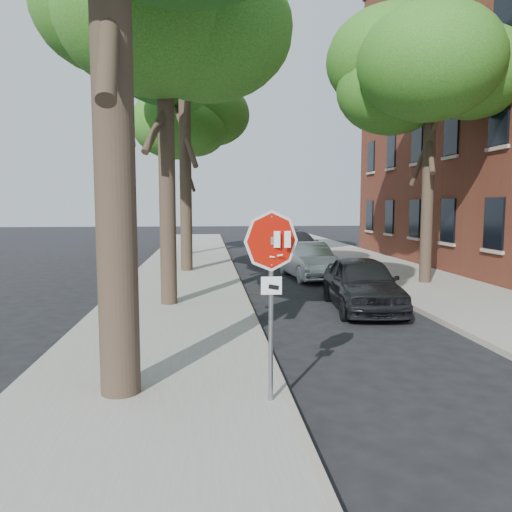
{
  "coord_description": "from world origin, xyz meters",
  "views": [
    {
      "loc": [
        -1.55,
        -6.57,
        2.79
      ],
      "look_at": [
        -0.84,
        0.64,
        2.05
      ],
      "focal_mm": 35.0,
      "sensor_mm": 36.0,
      "label": 1
    }
  ],
  "objects_px": {
    "stop_sign": "(271,269)",
    "car_b": "(308,261)",
    "tree_mid_a": "(164,19)",
    "tree_far": "(184,123)",
    "car_c": "(294,247)",
    "car_d": "(276,241)",
    "tree_mid_b": "(184,74)",
    "car_a": "(362,283)",
    "tree_right": "(430,73)"
  },
  "relations": [
    {
      "from": "stop_sign",
      "to": "car_b",
      "type": "height_order",
      "value": "stop_sign"
    },
    {
      "from": "tree_mid_a",
      "to": "tree_far",
      "type": "relative_size",
      "value": 1.06
    },
    {
      "from": "car_c",
      "to": "car_d",
      "type": "xyz_separation_m",
      "value": [
        -0.08,
        5.42,
        -0.11
      ]
    },
    {
      "from": "tree_mid_b",
      "to": "car_c",
      "type": "bearing_deg",
      "value": 30.8
    },
    {
      "from": "tree_mid_b",
      "to": "tree_mid_a",
      "type": "bearing_deg",
      "value": -91.63
    },
    {
      "from": "tree_mid_a",
      "to": "tree_mid_b",
      "type": "xyz_separation_m",
      "value": [
        0.2,
        7.01,
        0.39
      ]
    },
    {
      "from": "tree_mid_a",
      "to": "tree_far",
      "type": "height_order",
      "value": "tree_mid_a"
    },
    {
      "from": "stop_sign",
      "to": "tree_far",
      "type": "distance_m",
      "value": 21.88
    },
    {
      "from": "tree_mid_b",
      "to": "car_c",
      "type": "relative_size",
      "value": 1.92
    },
    {
      "from": "car_a",
      "to": "car_b",
      "type": "bearing_deg",
      "value": 97.66
    },
    {
      "from": "tree_right",
      "to": "car_b",
      "type": "xyz_separation_m",
      "value": [
        -3.72,
        1.94,
        -6.53
      ]
    },
    {
      "from": "car_c",
      "to": "tree_mid_b",
      "type": "bearing_deg",
      "value": -153.36
    },
    {
      "from": "stop_sign",
      "to": "tree_right",
      "type": "relative_size",
      "value": 0.28
    },
    {
      "from": "car_a",
      "to": "tree_mid_b",
      "type": "bearing_deg",
      "value": 127.09
    },
    {
      "from": "stop_sign",
      "to": "tree_far",
      "type": "bearing_deg",
      "value": 95.46
    },
    {
      "from": "tree_mid_a",
      "to": "car_b",
      "type": "distance_m",
      "value": 9.8
    },
    {
      "from": "tree_mid_b",
      "to": "car_a",
      "type": "distance_m",
      "value": 11.81
    },
    {
      "from": "tree_far",
      "to": "tree_right",
      "type": "xyz_separation_m",
      "value": [
        8.7,
        -11.0,
        0.0
      ]
    },
    {
      "from": "car_a",
      "to": "car_c",
      "type": "height_order",
      "value": "car_c"
    },
    {
      "from": "car_a",
      "to": "tree_mid_a",
      "type": "bearing_deg",
      "value": 175.43
    },
    {
      "from": "car_b",
      "to": "car_d",
      "type": "relative_size",
      "value": 0.86
    },
    {
      "from": "stop_sign",
      "to": "car_a",
      "type": "relative_size",
      "value": 0.62
    },
    {
      "from": "car_c",
      "to": "car_d",
      "type": "distance_m",
      "value": 5.42
    },
    {
      "from": "stop_sign",
      "to": "car_a",
      "type": "xyz_separation_m",
      "value": [
        3.27,
        6.3,
        -1.23
      ]
    },
    {
      "from": "car_c",
      "to": "car_b",
      "type": "bearing_deg",
      "value": -97.97
    },
    {
      "from": "tree_right",
      "to": "tree_far",
      "type": "bearing_deg",
      "value": 128.34
    },
    {
      "from": "car_b",
      "to": "stop_sign",
      "type": "bearing_deg",
      "value": -110.22
    },
    {
      "from": "tree_mid_a",
      "to": "car_a",
      "type": "relative_size",
      "value": 2.35
    },
    {
      "from": "stop_sign",
      "to": "car_a",
      "type": "bearing_deg",
      "value": 62.6
    },
    {
      "from": "car_d",
      "to": "tree_right",
      "type": "bearing_deg",
      "value": -67.46
    },
    {
      "from": "tree_mid_b",
      "to": "car_c",
      "type": "distance_m",
      "value": 9.29
    },
    {
      "from": "stop_sign",
      "to": "car_c",
      "type": "bearing_deg",
      "value": 79.1
    },
    {
      "from": "tree_mid_a",
      "to": "car_c",
      "type": "bearing_deg",
      "value": 62.42
    },
    {
      "from": "car_b",
      "to": "car_d",
      "type": "xyz_separation_m",
      "value": [
        0.25,
        10.49,
        -0.01
      ]
    },
    {
      "from": "tree_far",
      "to": "car_d",
      "type": "xyz_separation_m",
      "value": [
        5.24,
        1.42,
        -6.54
      ]
    },
    {
      "from": "tree_mid_a",
      "to": "car_c",
      "type": "height_order",
      "value": "tree_mid_a"
    },
    {
      "from": "stop_sign",
      "to": "tree_mid_a",
      "type": "relative_size",
      "value": 0.27
    },
    {
      "from": "stop_sign",
      "to": "car_a",
      "type": "distance_m",
      "value": 7.2
    },
    {
      "from": "tree_mid_a",
      "to": "car_a",
      "type": "height_order",
      "value": "tree_mid_a"
    },
    {
      "from": "car_b",
      "to": "car_c",
      "type": "bearing_deg",
      "value": 79.75
    },
    {
      "from": "tree_right",
      "to": "car_a",
      "type": "height_order",
      "value": "tree_right"
    },
    {
      "from": "tree_mid_b",
      "to": "car_b",
      "type": "bearing_deg",
      "value": -23.88
    },
    {
      "from": "tree_right",
      "to": "car_d",
      "type": "relative_size",
      "value": 1.93
    },
    {
      "from": "car_b",
      "to": "car_c",
      "type": "relative_size",
      "value": 0.77
    },
    {
      "from": "car_c",
      "to": "car_d",
      "type": "relative_size",
      "value": 1.11
    },
    {
      "from": "tree_mid_a",
      "to": "car_a",
      "type": "xyz_separation_m",
      "value": [
        5.19,
        -0.84,
        -6.89
      ]
    },
    {
      "from": "tree_mid_a",
      "to": "tree_right",
      "type": "xyz_separation_m",
      "value": [
        8.6,
        2.99,
        -0.39
      ]
    },
    {
      "from": "tree_mid_a",
      "to": "tree_far",
      "type": "bearing_deg",
      "value": 90.4
    },
    {
      "from": "car_b",
      "to": "car_c",
      "type": "distance_m",
      "value": 5.08
    },
    {
      "from": "car_a",
      "to": "car_d",
      "type": "bearing_deg",
      "value": 94.82
    }
  ]
}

